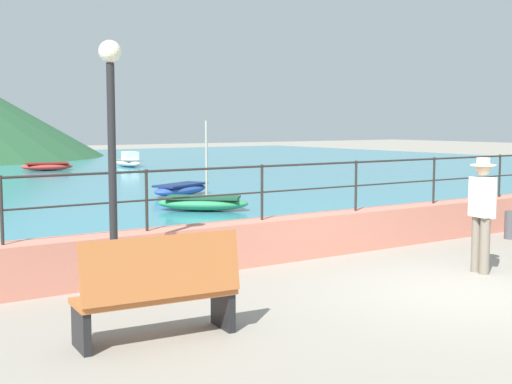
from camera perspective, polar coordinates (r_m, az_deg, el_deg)
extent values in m
plane|color=gray|center=(9.78, 16.48, -7.96)|extent=(120.00, 120.00, 0.00)
cube|color=tan|center=(11.94, 4.52, -3.56)|extent=(20.00, 0.56, 0.70)
cylinder|color=#282623|center=(9.51, -20.15, -1.42)|extent=(0.04, 0.04, 0.90)
cylinder|color=#282623|center=(10.20, -8.96, -0.67)|extent=(0.04, 0.04, 0.90)
cylinder|color=#282623|center=(11.23, 0.49, -0.02)|extent=(0.04, 0.04, 0.90)
cylinder|color=#282623|center=(12.51, 8.20, 0.51)|extent=(0.04, 0.04, 0.90)
cylinder|color=#282623|center=(13.97, 14.38, 0.93)|extent=(0.04, 0.04, 0.90)
cylinder|color=#282623|center=(15.56, 19.35, 1.26)|extent=(0.04, 0.04, 0.90)
cylinder|color=#282623|center=(11.81, 4.57, 2.29)|extent=(18.40, 0.04, 0.04)
cylinder|color=#282623|center=(11.84, 4.55, 0.26)|extent=(18.40, 0.03, 0.03)
cube|color=#B76633|center=(7.45, -8.26, -8.44)|extent=(1.74, 0.68, 0.06)
cube|color=#B76633|center=(7.17, -7.67, -6.12)|extent=(1.71, 0.31, 0.64)
cube|color=black|center=(7.29, -14.15, -10.88)|extent=(0.12, 0.47, 0.43)
cube|color=black|center=(7.82, -2.74, -9.56)|extent=(0.12, 0.47, 0.43)
cylinder|color=slate|center=(11.14, 17.63, -4.08)|extent=(0.15, 0.15, 0.86)
cylinder|color=slate|center=(11.01, 18.26, -4.22)|extent=(0.15, 0.15, 0.86)
cube|color=beige|center=(10.97, 18.06, -0.39)|extent=(0.28, 0.39, 0.60)
cylinder|color=beige|center=(11.15, 17.23, -0.47)|extent=(0.09, 0.09, 0.52)
cylinder|color=beige|center=(10.80, 18.91, -0.72)|extent=(0.09, 0.09, 0.52)
sphere|color=beige|center=(10.94, 18.13, 1.85)|extent=(0.22, 0.22, 0.22)
cylinder|color=beige|center=(10.93, 18.14, 2.11)|extent=(0.38, 0.38, 0.02)
cylinder|color=beige|center=(10.93, 18.15, 2.42)|extent=(0.20, 0.20, 0.10)
cylinder|color=#232326|center=(8.84, -11.68, 0.57)|extent=(0.10, 0.10, 3.00)
sphere|color=#EAEACC|center=(8.84, -11.90, 11.22)|extent=(0.28, 0.28, 0.28)
cylinder|color=#4C4C51|center=(14.50, 20.17, -2.56)|extent=(0.24, 0.24, 0.55)
ellipsoid|color=#2D4C9E|center=(21.21, -6.19, 0.20)|extent=(2.46, 1.80, 0.36)
cube|color=navy|center=(21.19, -6.19, 0.60)|extent=(1.99, 1.48, 0.06)
ellipsoid|color=#338C59|center=(17.56, -4.39, -0.94)|extent=(2.35, 2.16, 0.36)
cube|color=#1C4D31|center=(17.54, -4.39, -0.45)|extent=(1.91, 1.76, 0.06)
cylinder|color=#B2A899|center=(17.45, -4.09, 2.74)|extent=(0.06, 0.06, 1.90)
ellipsoid|color=red|center=(33.46, -16.75, 2.01)|extent=(2.43, 1.31, 0.36)
cube|color=maroon|center=(33.46, -16.76, 2.27)|extent=(1.95, 1.09, 0.06)
ellipsoid|color=white|center=(35.51, -10.43, 2.36)|extent=(0.98, 2.33, 0.36)
cube|color=gray|center=(35.50, -10.44, 2.60)|extent=(0.83, 1.87, 0.06)
cube|color=silver|center=(35.25, -10.29, 2.96)|extent=(0.66, 0.82, 0.40)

